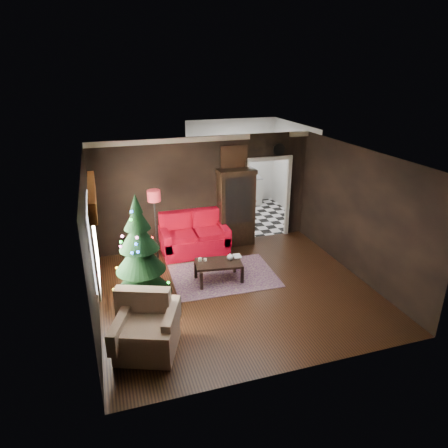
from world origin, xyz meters
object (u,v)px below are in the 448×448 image
object	(u,v)px
curio_cabinet	(236,209)
coffee_table	(219,271)
wall_clock	(279,149)
loveseat	(195,234)
armchair	(147,326)
floor_lamp	(156,230)
teapot	(230,257)
kitchen_table	(241,210)
christmas_tree	(140,253)

from	to	relation	value
curio_cabinet	coffee_table	world-z (taller)	curio_cabinet
curio_cabinet	wall_clock	world-z (taller)	wall_clock
loveseat	armchair	bearing A→B (deg)	-115.42
floor_lamp	teapot	xyz separation A→B (m)	(1.38, -1.27, -0.31)
coffee_table	kitchen_table	size ratio (longest dim) A/B	1.30
christmas_tree	loveseat	bearing A→B (deg)	50.79
armchair	teapot	bearing A→B (deg)	64.02
armchair	coffee_table	distance (m)	2.56
christmas_tree	coffee_table	bearing A→B (deg)	10.06
curio_cabinet	teapot	world-z (taller)	curio_cabinet
wall_clock	kitchen_table	size ratio (longest dim) A/B	0.43
teapot	floor_lamp	bearing A→B (deg)	137.39
kitchen_table	wall_clock	bearing A→B (deg)	-66.25
loveseat	teapot	distance (m)	1.58
floor_lamp	wall_clock	distance (m)	3.72
floor_lamp	teapot	bearing A→B (deg)	-42.61
curio_cabinet	christmas_tree	distance (m)	3.36
curio_cabinet	floor_lamp	xyz separation A→B (m)	(-2.11, -0.48, -0.12)
christmas_tree	wall_clock	bearing A→B (deg)	30.18
armchair	kitchen_table	distance (m)	6.09
teapot	curio_cabinet	bearing A→B (deg)	67.19
loveseat	coffee_table	xyz separation A→B (m)	(0.15, -1.55, -0.27)
loveseat	curio_cabinet	distance (m)	1.25
curio_cabinet	armchair	size ratio (longest dim) A/B	1.92
wall_clock	kitchen_table	world-z (taller)	wall_clock
floor_lamp	christmas_tree	size ratio (longest dim) A/B	0.87
floor_lamp	christmas_tree	world-z (taller)	christmas_tree
loveseat	armchair	distance (m)	3.75
floor_lamp	kitchen_table	world-z (taller)	floor_lamp
curio_cabinet	teapot	distance (m)	1.94
loveseat	wall_clock	world-z (taller)	wall_clock
christmas_tree	teapot	xyz separation A→B (m)	(1.92, 0.31, -0.53)
wall_clock	kitchen_table	xyz separation A→B (m)	(-0.55, 1.25, -2.00)
curio_cabinet	christmas_tree	bearing A→B (deg)	-142.15
loveseat	floor_lamp	bearing A→B (deg)	-164.88
floor_lamp	kitchen_table	bearing A→B (deg)	34.65
curio_cabinet	kitchen_table	size ratio (longest dim) A/B	2.53
floor_lamp	teapot	distance (m)	1.90
loveseat	christmas_tree	distance (m)	2.44
floor_lamp	wall_clock	xyz separation A→B (m)	(3.31, 0.66, 1.55)
christmas_tree	armchair	bearing A→B (deg)	-94.03
curio_cabinet	coffee_table	distance (m)	2.15
coffee_table	wall_clock	bearing A→B (deg)	41.54
curio_cabinet	wall_clock	size ratio (longest dim) A/B	5.94
wall_clock	kitchen_table	distance (m)	2.43
floor_lamp	kitchen_table	distance (m)	3.39
coffee_table	floor_lamp	bearing A→B (deg)	130.97
curio_cabinet	kitchen_table	world-z (taller)	curio_cabinet
curio_cabinet	coffee_table	size ratio (longest dim) A/B	1.95
wall_clock	teapot	bearing A→B (deg)	-135.10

